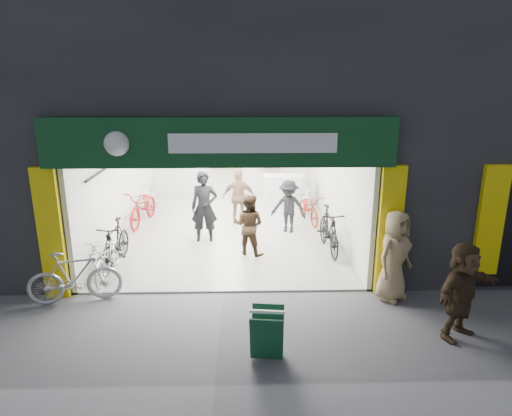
{
  "coord_description": "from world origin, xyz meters",
  "views": [
    {
      "loc": [
        0.44,
        -8.33,
        4.22
      ],
      "look_at": [
        0.7,
        1.5,
        1.34
      ],
      "focal_mm": 32.0,
      "sensor_mm": 36.0,
      "label": 1
    }
  ],
  "objects_px": {
    "bike_right_front": "(329,230)",
    "sandwich_board": "(267,333)",
    "parked_bike": "(75,277)",
    "pedestrian_near": "(394,256)",
    "bike_left_front": "(108,256)"
  },
  "relations": [
    {
      "from": "bike_left_front",
      "to": "sandwich_board",
      "type": "bearing_deg",
      "value": -43.34
    },
    {
      "from": "parked_bike",
      "to": "sandwich_board",
      "type": "xyz_separation_m",
      "value": [
        3.57,
        -1.88,
        -0.1
      ]
    },
    {
      "from": "bike_right_front",
      "to": "sandwich_board",
      "type": "height_order",
      "value": "bike_right_front"
    },
    {
      "from": "bike_right_front",
      "to": "sandwich_board",
      "type": "relative_size",
      "value": 2.4
    },
    {
      "from": "pedestrian_near",
      "to": "bike_right_front",
      "type": "bearing_deg",
      "value": 69.04
    },
    {
      "from": "parked_bike",
      "to": "sandwich_board",
      "type": "bearing_deg",
      "value": -130.63
    },
    {
      "from": "bike_left_front",
      "to": "bike_right_front",
      "type": "xyz_separation_m",
      "value": [
        5.0,
        1.29,
        0.09
      ]
    },
    {
      "from": "bike_right_front",
      "to": "pedestrian_near",
      "type": "xyz_separation_m",
      "value": [
        0.8,
        -2.46,
        0.33
      ]
    },
    {
      "from": "parked_bike",
      "to": "pedestrian_near",
      "type": "height_order",
      "value": "pedestrian_near"
    },
    {
      "from": "parked_bike",
      "to": "bike_right_front",
      "type": "bearing_deg",
      "value": -77.98
    },
    {
      "from": "bike_left_front",
      "to": "parked_bike",
      "type": "xyz_separation_m",
      "value": [
        -0.3,
        -1.17,
        0.05
      ]
    },
    {
      "from": "bike_right_front",
      "to": "parked_bike",
      "type": "height_order",
      "value": "bike_right_front"
    },
    {
      "from": "parked_bike",
      "to": "pedestrian_near",
      "type": "distance_m",
      "value": 6.11
    },
    {
      "from": "pedestrian_near",
      "to": "sandwich_board",
      "type": "xyz_separation_m",
      "value": [
        -2.53,
        -1.88,
        -0.47
      ]
    },
    {
      "from": "bike_right_front",
      "to": "sandwich_board",
      "type": "bearing_deg",
      "value": -114.74
    }
  ]
}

